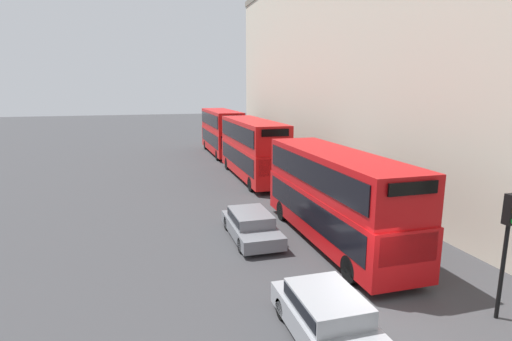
% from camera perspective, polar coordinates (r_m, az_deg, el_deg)
% --- Properties ---
extents(ground_plane, '(200.00, 200.00, 0.00)m').
position_cam_1_polar(ground_plane, '(13.26, 16.51, -19.71)').
color(ground_plane, '#38383A').
extents(bus_leading, '(2.59, 10.39, 4.11)m').
position_cam_1_polar(bus_leading, '(17.87, 11.18, -3.23)').
color(bus_leading, '#B20C0F').
rests_on(bus_leading, ground).
extents(bus_second_in_queue, '(2.59, 10.87, 4.46)m').
position_cam_1_polar(bus_second_in_queue, '(30.30, -0.54, 3.43)').
color(bus_second_in_queue, red).
rests_on(bus_second_in_queue, ground).
extents(bus_third_in_queue, '(2.59, 10.52, 4.56)m').
position_cam_1_polar(bus_third_in_queue, '(41.95, -4.96, 5.76)').
color(bus_third_in_queue, red).
rests_on(bus_third_in_queue, ground).
extents(car_dark_sedan, '(1.90, 4.26, 1.36)m').
position_cam_1_polar(car_dark_sedan, '(11.73, 10.22, -19.77)').
color(car_dark_sedan, gray).
rests_on(car_dark_sedan, ground).
extents(car_hatchback, '(1.87, 4.53, 1.25)m').
position_cam_1_polar(car_hatchback, '(18.51, -0.72, -7.67)').
color(car_hatchback, slate).
rests_on(car_hatchback, ground).
extents(traffic_light, '(0.30, 0.36, 3.87)m').
position_cam_1_polar(traffic_light, '(13.69, 32.34, -7.28)').
color(traffic_light, black).
rests_on(traffic_light, ground).
extents(pedestrian, '(0.36, 0.36, 1.62)m').
position_cam_1_polar(pedestrian, '(36.51, 1.15, 2.13)').
color(pedestrian, brown).
rests_on(pedestrian, ground).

